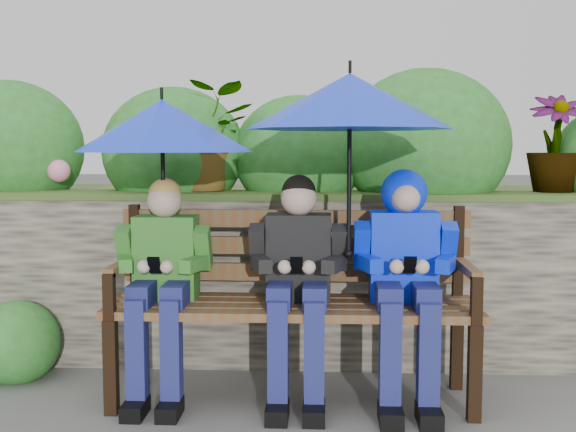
# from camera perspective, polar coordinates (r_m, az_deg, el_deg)

# --- Properties ---
(ground) EXTENTS (60.00, 60.00, 0.00)m
(ground) POSITION_cam_1_polar(r_m,az_deg,el_deg) (3.76, -0.08, -14.71)
(ground) COLOR #535353
(ground) RESTS_ON ground
(garden_backdrop) EXTENTS (8.00, 2.86, 1.81)m
(garden_backdrop) POSITION_cam_1_polar(r_m,az_deg,el_deg) (5.18, 0.27, -2.17)
(garden_backdrop) COLOR #3E3B34
(garden_backdrop) RESTS_ON ground
(park_bench) EXTENTS (1.87, 0.55, 0.99)m
(park_bench) POSITION_cam_1_polar(r_m,az_deg,el_deg) (3.76, 0.43, -5.85)
(park_bench) COLOR black
(park_bench) RESTS_ON ground
(boy_left) EXTENTS (0.48, 0.56, 1.14)m
(boy_left) POSITION_cam_1_polar(r_m,az_deg,el_deg) (3.74, -9.89, -4.60)
(boy_left) COLOR #328322
(boy_left) RESTS_ON ground
(boy_middle) EXTENTS (0.49, 0.57, 1.16)m
(boy_middle) POSITION_cam_1_polar(r_m,az_deg,el_deg) (3.65, 0.79, -4.65)
(boy_middle) COLOR black
(boy_middle) RESTS_ON ground
(boy_right) EXTENTS (0.51, 0.62, 1.19)m
(boy_right) POSITION_cam_1_polar(r_m,az_deg,el_deg) (3.67, 9.25, -3.78)
(boy_right) COLOR #092FE1
(boy_right) RESTS_ON ground
(umbrella_left) EXTENTS (0.93, 0.93, 0.87)m
(umbrella_left) POSITION_cam_1_polar(r_m,az_deg,el_deg) (3.75, -9.91, 7.03)
(umbrella_left) COLOR #1333E9
(umbrella_left) RESTS_ON ground
(umbrella_right) EXTENTS (1.02, 1.02, 0.97)m
(umbrella_right) POSITION_cam_1_polar(r_m,az_deg,el_deg) (3.57, 4.90, 9.02)
(umbrella_right) COLOR #1333E9
(umbrella_right) RESTS_ON ground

